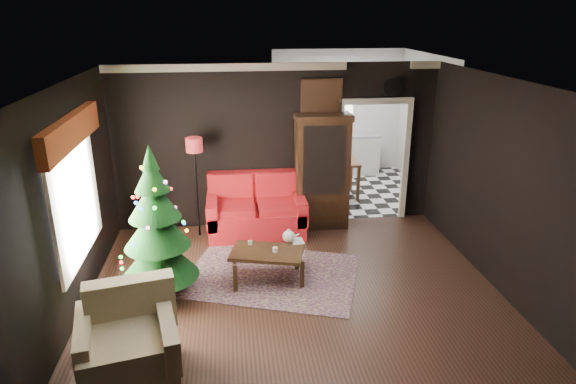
{
  "coord_description": "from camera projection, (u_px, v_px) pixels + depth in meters",
  "views": [
    {
      "loc": [
        -0.81,
        -5.79,
        3.59
      ],
      "look_at": [
        0.0,
        0.9,
        1.15
      ],
      "focal_mm": 31.29,
      "sensor_mm": 36.0,
      "label": 1
    }
  ],
  "objects": [
    {
      "name": "floor",
      "position": [
        296.0,
        295.0,
        6.72
      ],
      "size": [
        5.5,
        5.5,
        0.0
      ],
      "primitive_type": "plane",
      "color": "black",
      "rests_on": "ground"
    },
    {
      "name": "ceiling",
      "position": [
        297.0,
        84.0,
        5.76
      ],
      "size": [
        5.5,
        5.5,
        0.0
      ],
      "primitive_type": "plane",
      "rotation": [
        3.14,
        0.0,
        0.0
      ],
      "color": "white",
      "rests_on": "ground"
    },
    {
      "name": "wall_back",
      "position": [
        277.0,
        147.0,
        8.57
      ],
      "size": [
        5.5,
        0.0,
        5.5
      ],
      "primitive_type": "plane",
      "rotation": [
        1.57,
        0.0,
        0.0
      ],
      "color": "black",
      "rests_on": "ground"
    },
    {
      "name": "wall_front",
      "position": [
        341.0,
        309.0,
        3.91
      ],
      "size": [
        5.5,
        0.0,
        5.5
      ],
      "primitive_type": "plane",
      "rotation": [
        -1.57,
        0.0,
        0.0
      ],
      "color": "black",
      "rests_on": "ground"
    },
    {
      "name": "wall_left",
      "position": [
        67.0,
        207.0,
        5.93
      ],
      "size": [
        0.0,
        5.5,
        5.5
      ],
      "primitive_type": "plane",
      "rotation": [
        1.57,
        0.0,
        1.57
      ],
      "color": "black",
      "rests_on": "ground"
    },
    {
      "name": "wall_right",
      "position": [
        505.0,
        189.0,
        6.55
      ],
      "size": [
        0.0,
        5.5,
        5.5
      ],
      "primitive_type": "plane",
      "rotation": [
        1.57,
        0.0,
        -1.57
      ],
      "color": "black",
      "rests_on": "ground"
    },
    {
      "name": "doorway",
      "position": [
        372.0,
        163.0,
        8.89
      ],
      "size": [
        1.1,
        0.1,
        2.1
      ],
      "primitive_type": null,
      "color": "#F0E4CA",
      "rests_on": "ground"
    },
    {
      "name": "left_window",
      "position": [
        74.0,
        197.0,
        6.1
      ],
      "size": [
        0.05,
        1.6,
        1.4
      ],
      "primitive_type": "cube",
      "color": "white",
      "rests_on": "wall_left"
    },
    {
      "name": "valance",
      "position": [
        71.0,
        131.0,
        5.83
      ],
      "size": [
        0.12,
        2.1,
        0.35
      ],
      "primitive_type": "cube",
      "color": "maroon",
      "rests_on": "wall_left"
    },
    {
      "name": "kitchen_floor",
      "position": [
        350.0,
        190.0,
        10.64
      ],
      "size": [
        3.0,
        3.0,
        0.0
      ],
      "primitive_type": "plane",
      "color": "white",
      "rests_on": "ground"
    },
    {
      "name": "kitchen_window",
      "position": [
        338.0,
        99.0,
        11.42
      ],
      "size": [
        0.7,
        0.06,
        0.7
      ],
      "primitive_type": "cube",
      "color": "white",
      "rests_on": "ground"
    },
    {
      "name": "rug",
      "position": [
        271.0,
        275.0,
        7.22
      ],
      "size": [
        2.83,
        2.42,
        0.01
      ],
      "primitive_type": "cube",
      "rotation": [
        0.0,
        0.0,
        -0.33
      ],
      "color": "#40263A",
      "rests_on": "ground"
    },
    {
      "name": "loveseat",
      "position": [
        256.0,
        206.0,
        8.41
      ],
      "size": [
        1.7,
        0.9,
        1.0
      ],
      "primitive_type": null,
      "color": "maroon",
      "rests_on": "ground"
    },
    {
      "name": "curio_cabinet",
      "position": [
        322.0,
        174.0,
        8.6
      ],
      "size": [
        0.9,
        0.45,
        1.9
      ],
      "primitive_type": null,
      "color": "black",
      "rests_on": "ground"
    },
    {
      "name": "floor_lamp",
      "position": [
        197.0,
        189.0,
        8.24
      ],
      "size": [
        0.35,
        0.35,
        1.72
      ],
      "primitive_type": null,
      "rotation": [
        0.0,
        0.0,
        -0.25
      ],
      "color": "black",
      "rests_on": "ground"
    },
    {
      "name": "christmas_tree",
      "position": [
        156.0,
        223.0,
        6.37
      ],
      "size": [
        1.31,
        1.31,
        1.92
      ],
      "primitive_type": null,
      "rotation": [
        0.0,
        0.0,
        0.39
      ],
      "color": "black",
      "rests_on": "ground"
    },
    {
      "name": "armchair",
      "position": [
        127.0,
        341.0,
        5.05
      ],
      "size": [
        1.16,
        1.16,
        0.99
      ],
      "primitive_type": null,
      "rotation": [
        0.0,
        0.0,
        0.21
      ],
      "color": "tan",
      "rests_on": "ground"
    },
    {
      "name": "coffee_table",
      "position": [
        267.0,
        265.0,
        7.02
      ],
      "size": [
        1.1,
        0.82,
        0.44
      ],
      "primitive_type": null,
      "rotation": [
        0.0,
        0.0,
        -0.25
      ],
      "color": "black",
      "rests_on": "rug"
    },
    {
      "name": "teapot",
      "position": [
        289.0,
        236.0,
        7.17
      ],
      "size": [
        0.27,
        0.27,
        0.19
      ],
      "primitive_type": null,
      "rotation": [
        0.0,
        0.0,
        -0.41
      ],
      "color": "white",
      "rests_on": "coffee_table"
    },
    {
      "name": "cup_a",
      "position": [
        250.0,
        243.0,
        7.13
      ],
      "size": [
        0.08,
        0.08,
        0.05
      ],
      "primitive_type": "cylinder",
      "rotation": [
        0.0,
        0.0,
        0.38
      ],
      "color": "white",
      "rests_on": "coffee_table"
    },
    {
      "name": "cup_b",
      "position": [
        275.0,
        249.0,
        6.92
      ],
      "size": [
        0.08,
        0.08,
        0.06
      ],
      "primitive_type": "cylinder",
      "rotation": [
        0.0,
        0.0,
        0.14
      ],
      "color": "white",
      "rests_on": "coffee_table"
    },
    {
      "name": "book",
      "position": [
        292.0,
        235.0,
        7.17
      ],
      "size": [
        0.17,
        0.03,
        0.23
      ],
      "primitive_type": "imported",
      "rotation": [
        0.0,
        0.0,
        0.07
      ],
      "color": "gray",
      "rests_on": "coffee_table"
    },
    {
      "name": "wall_clock",
      "position": [
        392.0,
        87.0,
        8.41
      ],
      "size": [
        0.32,
        0.32,
        0.06
      ],
      "primitive_type": "cylinder",
      "color": "white",
      "rests_on": "wall_back"
    },
    {
      "name": "painting",
      "position": [
        321.0,
        96.0,
        8.33
      ],
      "size": [
        0.62,
        0.05,
        0.52
      ],
      "primitive_type": "cube",
      "color": "#BC7345",
      "rests_on": "wall_back"
    },
    {
      "name": "kitchen_counter",
      "position": [
        338.0,
        155.0,
        11.61
      ],
      "size": [
        1.8,
        0.6,
        0.9
      ],
      "primitive_type": "cube",
      "color": "silver",
      "rests_on": "ground"
    },
    {
      "name": "kitchen_table",
      "position": [
        340.0,
        179.0,
        10.2
      ],
      "size": [
        0.7,
        0.7,
        0.75
      ],
      "primitive_type": null,
      "color": "#533322",
      "rests_on": "ground"
    }
  ]
}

